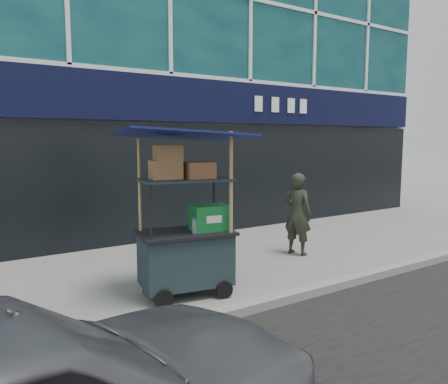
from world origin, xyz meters
TOP-DOWN VIEW (x-y plane):
  - ground at (0.00, 0.00)m, footprint 80.00×80.00m
  - curb at (0.00, -0.20)m, footprint 80.00×0.18m
  - vendor_cart at (-1.36, 0.77)m, footprint 1.82×1.43m
  - vendor_man at (1.32, 1.50)m, footprint 0.51×0.63m

SIDE VIEW (x-z plane):
  - ground at x=0.00m, z-range 0.00..0.00m
  - curb at x=0.00m, z-range 0.00..0.12m
  - vendor_man at x=1.32m, z-range 0.00..1.49m
  - vendor_cart at x=-1.36m, z-range -0.33..1.91m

